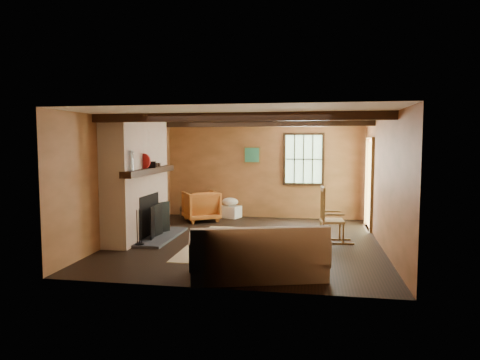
% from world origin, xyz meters
% --- Properties ---
extents(ground, '(5.50, 5.50, 0.00)m').
position_xyz_m(ground, '(0.00, 0.00, 0.00)').
color(ground, black).
rests_on(ground, ground).
extents(room_envelope, '(5.02, 5.52, 2.44)m').
position_xyz_m(room_envelope, '(0.22, 0.26, 1.63)').
color(room_envelope, '#AE663D').
rests_on(room_envelope, ground).
extents(fireplace, '(1.02, 2.30, 2.40)m').
position_xyz_m(fireplace, '(-2.23, -0.00, 1.10)').
color(fireplace, '#A85641').
rests_on(fireplace, ground).
extents(rug, '(2.50, 3.00, 0.01)m').
position_xyz_m(rug, '(0.20, -0.20, 0.00)').
color(rug, beige).
rests_on(rug, ground).
extents(rocking_chair, '(0.82, 0.49, 1.08)m').
position_xyz_m(rocking_chair, '(1.57, 0.20, 0.45)').
color(rocking_chair, '#A98452').
rests_on(rocking_chair, ground).
extents(sofa, '(2.08, 1.34, 0.78)m').
position_xyz_m(sofa, '(0.48, -2.18, 0.28)').
color(sofa, beige).
rests_on(sofa, ground).
extents(firewood_pile, '(0.71, 0.13, 0.26)m').
position_xyz_m(firewood_pile, '(-1.79, 2.50, 0.13)').
color(firewood_pile, brown).
rests_on(firewood_pile, ground).
extents(laundry_basket, '(0.60, 0.53, 0.30)m').
position_xyz_m(laundry_basket, '(-0.84, 2.55, 0.15)').
color(laundry_basket, white).
rests_on(laundry_basket, ground).
extents(basket_pillow, '(0.46, 0.39, 0.21)m').
position_xyz_m(basket_pillow, '(-0.84, 2.55, 0.41)').
color(basket_pillow, beige).
rests_on(basket_pillow, laundry_basket).
extents(armchair, '(1.10, 1.10, 0.74)m').
position_xyz_m(armchair, '(-1.45, 1.97, 0.37)').
color(armchair, '#BF6026').
rests_on(armchair, ground).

